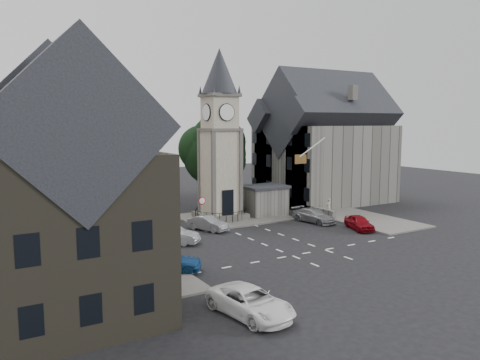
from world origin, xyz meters
TOP-DOWN VIEW (x-y plane):
  - ground at (0.00, 0.00)m, footprint 120.00×120.00m
  - pavement_west at (-12.50, 6.00)m, footprint 6.00×30.00m
  - pavement_east at (12.00, 8.00)m, footprint 6.00×26.00m
  - central_island at (1.50, 8.00)m, footprint 10.00×8.00m
  - road_markings at (0.00, -5.50)m, footprint 20.00×8.00m
  - clock_tower at (0.00, 7.99)m, footprint 4.86×4.86m
  - stone_shelter at (4.80, 7.50)m, footprint 4.30×3.30m
  - town_tree at (2.00, 13.00)m, footprint 7.20×7.20m
  - warning_sign_post at (-3.20, 5.43)m, footprint 0.70×0.19m
  - terrace_pink at (-15.50, 16.00)m, footprint 8.10×7.60m
  - terrace_cream at (-15.50, 8.00)m, footprint 8.10×7.60m
  - terrace_tudor at (-15.50, 0.00)m, footprint 8.10×7.60m
  - building_sw_stone at (-17.00, -9.00)m, footprint 8.60×7.60m
  - backdrop_west at (-12.00, 28.00)m, footprint 20.00×10.00m
  - east_building at (15.59, 11.00)m, footprint 14.40×11.40m
  - east_boundary_wall at (9.20, 10.00)m, footprint 0.40×16.00m
  - flagpole at (8.00, 4.00)m, footprint 3.68×0.10m
  - car_west_blue at (-10.49, -4.37)m, footprint 4.66×3.80m
  - car_west_silver at (-7.50, 1.94)m, footprint 4.06×3.97m
  - car_west_grey at (-11.50, 4.47)m, footprint 4.84×4.45m
  - car_island_silver at (-3.10, 4.50)m, footprint 2.74×4.05m
  - car_island_east at (7.00, 2.39)m, footprint 2.53×4.71m
  - car_east_red at (8.50, -1.99)m, footprint 2.62×4.00m
  - van_sw_white at (-9.50, -12.75)m, footprint 3.00×5.23m
  - pedestrian at (10.45, 4.23)m, footprint 0.67×0.48m

SIDE VIEW (x-z plane):
  - ground at x=0.00m, z-range 0.00..0.00m
  - road_markings at x=0.00m, z-range 0.00..0.01m
  - pavement_west at x=-12.50m, z-range 0.00..0.14m
  - pavement_east at x=12.00m, z-range 0.00..0.14m
  - central_island at x=1.50m, z-range 0.00..0.16m
  - east_boundary_wall at x=9.20m, z-range 0.00..0.90m
  - car_west_grey at x=-11.50m, z-range 0.00..1.26m
  - car_island_silver at x=-3.10m, z-range 0.00..1.26m
  - car_east_red at x=8.50m, z-range 0.00..1.27m
  - car_island_east at x=7.00m, z-range 0.00..1.30m
  - van_sw_white at x=-9.50m, z-range 0.00..1.37m
  - car_west_silver at x=-7.50m, z-range 0.00..1.39m
  - car_west_blue at x=-10.49m, z-range 0.00..1.49m
  - pedestrian at x=10.45m, z-range 0.00..1.73m
  - stone_shelter at x=4.80m, z-range 0.01..3.09m
  - warning_sign_post at x=-3.20m, z-range 0.60..3.45m
  - backdrop_west at x=-12.00m, z-range 0.00..8.00m
  - building_sw_stone at x=-17.00m, z-range 0.15..10.55m
  - terrace_tudor at x=-15.50m, z-range 0.19..12.19m
  - east_building at x=15.59m, z-range -0.04..12.56m
  - terrace_pink at x=-15.50m, z-range 0.18..12.98m
  - terrace_cream at x=-15.50m, z-range 0.18..12.98m
  - town_tree at x=2.00m, z-range 1.57..12.37m
  - flagpole at x=8.00m, z-range 5.63..8.37m
  - clock_tower at x=0.00m, z-range 0.00..16.25m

